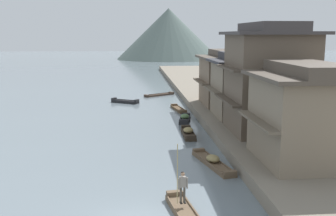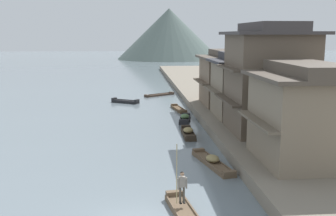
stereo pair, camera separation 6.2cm
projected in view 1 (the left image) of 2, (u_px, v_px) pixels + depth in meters
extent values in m
cube|color=slate|center=(262.00, 103.00, 48.95)|extent=(18.00, 110.00, 0.82)
cube|color=brown|center=(187.00, 216.00, 19.15)|extent=(1.68, 5.01, 0.26)
cube|color=brown|center=(175.00, 193.00, 21.32)|extent=(0.91, 0.48, 0.23)
cube|color=brown|center=(196.00, 212.00, 19.22)|extent=(0.74, 4.38, 0.08)
cube|color=brown|center=(178.00, 214.00, 19.02)|extent=(0.74, 4.38, 0.08)
cube|color=black|center=(185.00, 202.00, 19.79)|extent=(0.14, 0.23, 0.05)
cylinder|color=#4C473D|center=(184.00, 194.00, 19.76)|extent=(0.11, 0.11, 0.78)
cube|color=black|center=(181.00, 203.00, 19.75)|extent=(0.14, 0.23, 0.05)
cylinder|color=#4C473D|center=(181.00, 195.00, 19.71)|extent=(0.11, 0.11, 0.78)
cube|color=gray|center=(183.00, 182.00, 19.62)|extent=(0.35, 0.25, 0.52)
cylinder|color=gray|center=(187.00, 183.00, 19.63)|extent=(0.08, 0.08, 0.56)
cylinder|color=gray|center=(179.00, 184.00, 19.52)|extent=(0.08, 0.08, 0.56)
sphere|color=#A37A5B|center=(183.00, 174.00, 19.55)|extent=(0.20, 0.20, 0.20)
sphere|color=black|center=(183.00, 173.00, 19.55)|extent=(0.18, 0.18, 0.18)
cylinder|color=tan|center=(177.00, 174.00, 19.37)|extent=(0.04, 0.04, 3.00)
cube|color=#423328|center=(159.00, 95.00, 57.90)|extent=(4.51, 3.49, 0.18)
cube|color=#423328|center=(147.00, 95.00, 56.46)|extent=(0.78, 0.91, 0.16)
cube|color=#423328|center=(171.00, 92.00, 59.26)|extent=(0.78, 0.91, 0.16)
cube|color=#423328|center=(161.00, 94.00, 57.54)|extent=(3.61, 2.49, 0.08)
cube|color=#423328|center=(157.00, 94.00, 58.20)|extent=(3.61, 2.49, 0.08)
cube|color=#232326|center=(185.00, 120.00, 40.71)|extent=(1.62, 3.61, 0.28)
cube|color=#232326|center=(186.00, 114.00, 42.22)|extent=(0.92, 0.52, 0.25)
cube|color=#232326|center=(184.00, 121.00, 39.11)|extent=(0.92, 0.52, 0.25)
cube|color=#232326|center=(180.00, 118.00, 40.73)|extent=(0.66, 2.95, 0.08)
cube|color=#232326|center=(189.00, 118.00, 40.63)|extent=(0.66, 2.95, 0.08)
ellipsoid|color=#4C6B42|center=(185.00, 116.00, 40.64)|extent=(1.09, 1.36, 0.48)
cube|color=brown|center=(179.00, 109.00, 46.68)|extent=(1.51, 4.57, 0.21)
cube|color=brown|center=(174.00, 105.00, 48.64)|extent=(0.81, 0.47, 0.19)
cube|color=brown|center=(183.00, 111.00, 44.63)|extent=(0.81, 0.47, 0.19)
cube|color=brown|center=(175.00, 108.00, 46.56)|extent=(0.67, 3.96, 0.08)
cube|color=brown|center=(182.00, 108.00, 46.74)|extent=(0.67, 3.96, 0.08)
cube|color=#232326|center=(125.00, 102.00, 51.73)|extent=(3.63, 2.62, 0.29)
cube|color=#232326|center=(114.00, 99.00, 52.39)|extent=(0.72, 0.88, 0.26)
cube|color=#232326|center=(137.00, 101.00, 50.98)|extent=(0.72, 0.88, 0.26)
cube|color=#232326|center=(123.00, 101.00, 51.34)|extent=(2.79, 1.66, 0.08)
cube|color=#232326|center=(127.00, 100.00, 52.07)|extent=(2.79, 1.66, 0.08)
cube|color=brown|center=(213.00, 163.00, 27.05)|extent=(2.09, 5.47, 0.23)
cube|color=brown|center=(199.00, 150.00, 29.40)|extent=(0.90, 0.53, 0.21)
cube|color=brown|center=(230.00, 172.00, 24.62)|extent=(0.90, 0.53, 0.21)
cube|color=brown|center=(207.00, 162.00, 26.90)|extent=(1.15, 4.79, 0.08)
cube|color=brown|center=(219.00, 161.00, 27.15)|extent=(1.15, 4.79, 0.08)
ellipsoid|color=olive|center=(213.00, 158.00, 26.99)|extent=(1.08, 1.33, 0.46)
cube|color=#33281E|center=(188.00, 134.00, 34.95)|extent=(1.00, 4.06, 0.26)
cube|color=#33281E|center=(186.00, 127.00, 36.74)|extent=(0.85, 0.37, 0.24)
cube|color=#33281E|center=(191.00, 137.00, 33.06)|extent=(0.85, 0.37, 0.24)
cube|color=#33281E|center=(183.00, 132.00, 34.89)|extent=(0.14, 3.55, 0.08)
cube|color=#33281E|center=(193.00, 132.00, 34.94)|extent=(0.14, 3.55, 0.08)
ellipsoid|color=olive|center=(188.00, 130.00, 34.88)|extent=(0.86, 1.19, 0.46)
cube|color=#7F705B|center=(306.00, 120.00, 24.92)|extent=(5.53, 6.45, 5.20)
cube|color=brown|center=(257.00, 121.00, 24.67)|extent=(0.70, 6.45, 0.16)
cube|color=#4C4238|center=(309.00, 76.00, 24.44)|extent=(6.43, 7.35, 0.24)
cube|color=#4C4238|center=(309.00, 68.00, 24.35)|extent=(3.32, 7.35, 0.70)
cube|color=brown|center=(269.00, 84.00, 32.38)|extent=(5.99, 6.13, 7.80)
cube|color=#4D4135|center=(228.00, 101.00, 32.34)|extent=(0.70, 6.13, 0.16)
cube|color=#4D4135|center=(228.00, 68.00, 31.87)|extent=(0.70, 6.13, 0.16)
cube|color=#3D3838|center=(271.00, 33.00, 31.66)|extent=(6.89, 7.03, 0.24)
cube|color=#3D3838|center=(271.00, 27.00, 31.58)|extent=(3.59, 7.03, 0.70)
cube|color=#7F705B|center=(237.00, 90.00, 38.74)|extent=(4.04, 5.70, 5.20)
cube|color=brown|center=(212.00, 90.00, 38.54)|extent=(0.70, 5.70, 0.16)
cube|color=#2D2D33|center=(238.00, 61.00, 38.25)|extent=(4.94, 6.60, 0.24)
cube|color=#2D2D33|center=(238.00, 56.00, 38.17)|extent=(2.42, 6.60, 0.70)
cube|color=#75604C|center=(228.00, 81.00, 45.64)|extent=(5.71, 6.48, 5.20)
cube|color=brown|center=(200.00, 82.00, 45.37)|extent=(0.70, 6.48, 0.16)
cube|color=#4C4238|center=(229.00, 57.00, 45.15)|extent=(6.61, 7.38, 0.24)
cube|color=#4C4238|center=(229.00, 53.00, 45.07)|extent=(3.42, 7.38, 0.70)
cone|color=#4C5B56|center=(169.00, 34.00, 144.22)|extent=(37.02, 37.02, 17.83)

